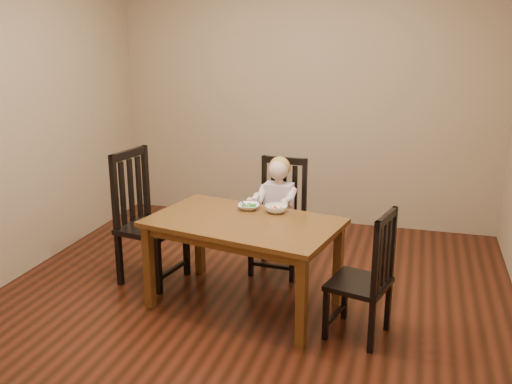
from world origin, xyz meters
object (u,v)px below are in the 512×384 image
(toddler, at_px, (278,204))
(bowl_veg, at_px, (276,209))
(dining_table, at_px, (244,231))
(chair_right, at_px, (366,278))
(chair_left, at_px, (146,219))
(chair_child, at_px, (280,218))
(bowl_peas, at_px, (249,207))

(toddler, height_order, bowl_veg, toddler)
(dining_table, height_order, chair_right, chair_right)
(chair_left, bearing_deg, chair_child, 126.27)
(chair_left, distance_m, bowl_veg, 1.11)
(chair_left, relative_size, chair_right, 1.21)
(chair_left, distance_m, toddler, 1.10)
(dining_table, xyz_separation_m, toddler, (0.09, 0.69, 0.00))
(chair_left, bearing_deg, bowl_veg, 100.59)
(chair_child, distance_m, chair_left, 1.12)
(toddler, bearing_deg, chair_right, 136.11)
(dining_table, distance_m, toddler, 0.69)
(bowl_peas, bearing_deg, bowl_veg, -3.64)
(chair_child, height_order, bowl_veg, chair_child)
(bowl_veg, bearing_deg, bowl_peas, 176.36)
(dining_table, xyz_separation_m, bowl_veg, (0.18, 0.25, 0.11))
(chair_child, height_order, chair_left, chair_left)
(chair_left, bearing_deg, toddler, 124.03)
(chair_left, relative_size, bowl_peas, 6.58)
(chair_left, distance_m, chair_right, 1.88)
(chair_child, relative_size, chair_right, 1.08)
(toddler, bearing_deg, bowl_peas, 76.26)
(dining_table, distance_m, chair_right, 0.95)
(bowl_peas, relative_size, bowl_veg, 0.97)
(bowl_peas, distance_m, bowl_veg, 0.22)
(chair_child, relative_size, toddler, 1.81)
(chair_left, height_order, toddler, chair_left)
(dining_table, relative_size, chair_right, 1.66)
(toddler, relative_size, bowl_peas, 3.24)
(chair_left, bearing_deg, bowl_peas, 101.69)
(chair_child, bearing_deg, chair_left, 29.74)
(dining_table, bearing_deg, bowl_veg, 54.15)
(chair_child, height_order, chair_right, chair_child)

